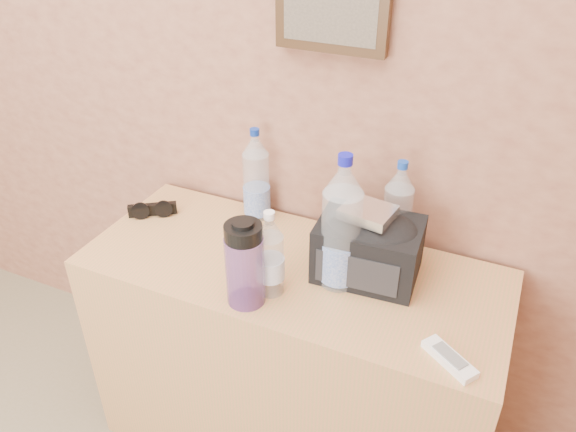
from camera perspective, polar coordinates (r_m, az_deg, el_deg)
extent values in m
plane|color=tan|center=(1.75, -11.44, 20.46)|extent=(4.00, 0.00, 4.00)
cube|color=tan|center=(1.82, 0.31, -14.42)|extent=(1.19, 0.49, 0.74)
cylinder|color=white|center=(1.72, -3.25, 3.74)|extent=(0.08, 0.08, 0.26)
cylinder|color=#0E2F96|center=(1.65, -3.41, 8.52)|extent=(0.03, 0.03, 0.02)
cylinder|color=#CAEEFD|center=(1.57, 10.98, 0.05)|extent=(0.08, 0.08, 0.26)
cylinder|color=#1340AC|center=(1.50, 11.59, 5.11)|extent=(0.03, 0.03, 0.02)
cylinder|color=silver|center=(1.43, 5.42, -1.44)|extent=(0.10, 0.10, 0.33)
cylinder|color=#1416BB|center=(1.33, 5.86, 5.73)|extent=(0.04, 0.04, 0.02)
cylinder|color=#B0C0D2|center=(1.42, -1.83, -4.31)|extent=(0.07, 0.07, 0.21)
cylinder|color=white|center=(1.35, -1.92, 0.08)|extent=(0.03, 0.03, 0.02)
cylinder|color=#663890|center=(1.40, -4.38, -5.52)|extent=(0.10, 0.10, 0.19)
cylinder|color=black|center=(1.33, -4.59, -1.46)|extent=(0.09, 0.09, 0.05)
cube|color=silver|center=(1.35, 16.07, -13.78)|extent=(0.14, 0.11, 0.02)
cube|color=silver|center=(1.45, 8.13, 0.37)|extent=(0.14, 0.12, 0.03)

